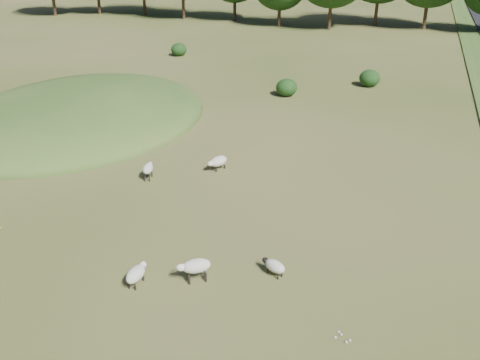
# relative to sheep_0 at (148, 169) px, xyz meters

# --- Properties ---
(ground) EXTENTS (160.00, 160.00, 0.00)m
(ground) POSITION_rel_sheep_0_xyz_m (3.14, 15.28, -0.57)
(ground) COLOR #395019
(ground) RESTS_ON ground
(mound) EXTENTS (16.00, 20.00, 4.00)m
(mound) POSITION_rel_sheep_0_xyz_m (-8.86, 7.28, -0.57)
(mound) COLOR #33561E
(mound) RESTS_ON ground
(shrubs) EXTENTS (21.09, 12.29, 1.36)m
(shrubs) POSITION_rel_sheep_0_xyz_m (0.99, 21.91, 0.09)
(shrubs) COLOR black
(shrubs) RESTS_ON ground
(sheep_0) EXTENTS (0.70, 1.18, 0.82)m
(sheep_0) POSITION_rel_sheep_0_xyz_m (0.00, 0.00, 0.00)
(sheep_0) COLOR beige
(sheep_0) RESTS_ON ground
(sheep_1) EXTENTS (1.09, 0.81, 0.61)m
(sheep_1) POSITION_rel_sheep_0_xyz_m (8.23, -6.12, -0.19)
(sheep_1) COLOR beige
(sheep_1) RESTS_ON ground
(sheep_3) EXTENTS (0.98, 1.33, 0.74)m
(sheep_3) POSITION_rel_sheep_0_xyz_m (2.97, 2.19, -0.10)
(sheep_3) COLOR beige
(sheep_3) RESTS_ON ground
(sheep_4) EXTENTS (1.26, 1.03, 0.91)m
(sheep_4) POSITION_rel_sheep_0_xyz_m (5.66, -7.38, 0.06)
(sheep_4) COLOR beige
(sheep_4) RESTS_ON ground
(sheep_5) EXTENTS (0.55, 1.22, 0.70)m
(sheep_5) POSITION_rel_sheep_0_xyz_m (3.71, -8.20, -0.13)
(sheep_5) COLOR beige
(sheep_5) RESTS_ON ground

